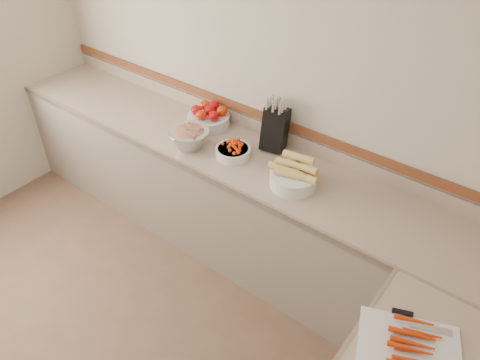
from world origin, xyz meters
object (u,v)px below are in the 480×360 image
Objects in this scene: cherry_tomato_bowl at (233,150)px; corn_bowl at (294,176)px; rhubarb_bowl at (189,137)px; cutting_board at (409,347)px; tomato_bowl at (209,117)px; knife_block at (275,128)px.

cherry_tomato_bowl is 0.73× the size of corn_bowl.
rhubarb_bowl is 1.92m from cutting_board.
rhubarb_bowl reaches higher than tomato_bowl.
corn_bowl is 1.23m from cutting_board.
rhubarb_bowl is at bearing 162.02° from cutting_board.
corn_bowl is at bearing -39.67° from knife_block.
rhubarb_bowl is (-0.47, -0.36, -0.07)m from knife_block.
cherry_tomato_bowl is at bearing -27.80° from tomato_bowl.
cherry_tomato_bowl reaches higher than cutting_board.
tomato_bowl reaches higher than cutting_board.
corn_bowl is (0.90, -0.23, 0.01)m from tomato_bowl.
cherry_tomato_bowl is 0.84× the size of rhubarb_bowl.
knife_block is 1.23× the size of tomato_bowl.
rhubarb_bowl is 0.55× the size of cutting_board.
cutting_board is at bearing -25.21° from tomato_bowl.
rhubarb_bowl is (0.09, -0.31, 0.02)m from tomato_bowl.
cutting_board is (1.36, -0.95, -0.14)m from knife_block.
knife_block is 1.67m from cutting_board.
cherry_tomato_bowl is 0.50m from corn_bowl.
cherry_tomato_bowl is 1.67m from cutting_board.
tomato_bowl is 0.60× the size of cutting_board.
corn_bowl is 0.81m from rhubarb_bowl.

